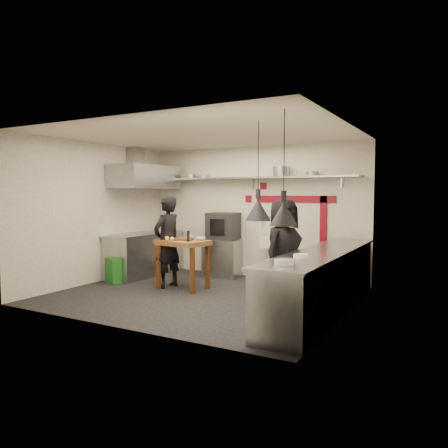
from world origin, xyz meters
The scene contains 47 objects.
floor centered at (0.00, 0.00, 0.00)m, with size 5.00×5.00×0.00m, color black.
ceiling centered at (0.00, 0.00, 2.80)m, with size 5.00×5.00×0.00m, color beige.
wall_back centered at (0.00, 2.10, 1.40)m, with size 5.00×0.04×2.80m, color beige.
wall_front centered at (0.00, -2.10, 1.40)m, with size 5.00×0.04×2.80m, color beige.
wall_left centered at (-2.50, 0.00, 1.40)m, with size 0.04×4.20×2.80m, color beige.
wall_right centered at (2.50, 0.00, 1.40)m, with size 0.04×4.20×2.80m, color beige.
red_band_horiz centered at (0.95, 2.08, 1.68)m, with size 1.70×0.02×0.14m, color maroon.
red_band_vert centered at (1.55, 2.08, 1.20)m, with size 0.14×0.02×1.10m, color maroon.
red_tile_a centered at (0.25, 2.08, 1.95)m, with size 0.14×0.02×0.14m, color maroon.
red_tile_b centered at (-0.10, 2.08, 1.68)m, with size 0.14×0.02×0.14m, color maroon.
back_shelf centered at (0.00, 1.92, 2.12)m, with size 4.60×0.34×0.04m, color gray.
shelf_bracket_left centered at (-1.90, 2.07, 2.02)m, with size 0.04×0.06×0.24m, color gray.
shelf_bracket_mid centered at (0.00, 2.07, 2.02)m, with size 0.04×0.06×0.24m, color gray.
shelf_bracket_right centered at (1.90, 2.07, 2.02)m, with size 0.04×0.06×0.24m, color gray.
pan_far_left centered at (-1.48, 1.92, 2.19)m, with size 0.25×0.25×0.09m, color gray.
pan_mid_left centered at (-1.14, 1.92, 2.18)m, with size 0.26×0.26×0.07m, color gray.
stock_pot centered at (0.71, 1.92, 2.24)m, with size 0.33×0.33×0.20m, color gray.
pan_right centered at (1.37, 1.92, 2.18)m, with size 0.25×0.25×0.08m, color gray.
oven_stand centered at (-0.56, 1.77, 0.40)m, with size 0.73×0.66×0.80m, color gray.
combi_oven centered at (-0.55, 1.78, 1.09)m, with size 0.63×0.59×0.58m, color black.
oven_door centered at (-0.55, 1.51, 1.09)m, with size 0.53×0.03×0.46m, color maroon.
oven_glass centered at (-0.53, 1.46, 1.09)m, with size 0.32×0.01×0.34m, color black.
hand_sink centered at (0.55, 1.92, 0.78)m, with size 0.46×0.34×0.22m, color silver.
sink_tap centered at (0.55, 1.92, 0.96)m, with size 0.03×0.03×0.14m, color gray.
sink_drain centered at (0.55, 1.88, 0.34)m, with size 0.06×0.06×0.66m, color gray.
utensil_rail centered at (0.55, 2.06, 1.32)m, with size 0.02×0.02×0.90m, color gray.
counter_right centered at (2.15, 0.00, 0.45)m, with size 0.70×3.80×0.90m, color gray.
counter_right_top centered at (2.15, 0.00, 0.92)m, with size 0.76×3.90×0.03m, color gray.
plate_stack centered at (2.12, -1.49, 0.96)m, with size 0.24×0.24×0.07m, color silver.
small_bowl_right centered at (2.10, -0.83, 0.96)m, with size 0.20×0.20×0.05m, color silver.
counter_left centered at (-2.15, 1.05, 0.45)m, with size 0.70×1.90×0.90m, color gray.
counter_left_top centered at (-2.15, 1.05, 0.92)m, with size 0.76×2.00×0.03m, color gray.
extractor_hood centered at (-2.10, 1.05, 2.15)m, with size 0.78×1.60×0.50m, color gray.
hood_duct centered at (-2.35, 1.05, 2.55)m, with size 0.28×0.28×0.50m, color gray.
green_bin centered at (-2.10, 0.14, 0.25)m, with size 0.35×0.35×0.50m, color #1A621C.
prep_table centered at (-0.60, 0.31, 0.46)m, with size 0.92×0.64×0.92m, color brown, non-canonical shape.
cutting_board centered at (-0.58, 0.32, 0.93)m, with size 0.33×0.24×0.03m, color #4B2610.
pepper_mill centered at (-0.36, 0.14, 1.02)m, with size 0.05×0.05×0.20m, color black.
lemon_a centered at (-0.83, 0.12, 0.96)m, with size 0.08×0.08×0.08m, color yellow.
lemon_b centered at (-0.71, 0.11, 0.96)m, with size 0.07×0.07×0.07m, color yellow.
veg_ball centered at (-0.50, 0.42, 0.97)m, with size 0.09×0.09×0.09m, color #5B7E2E.
steel_tray centered at (-0.90, 0.39, 0.94)m, with size 0.17×0.11×0.03m, color gray.
bowl centered at (-0.31, 0.47, 0.95)m, with size 0.18×0.18×0.06m, color silver.
heat_lamp_near centered at (1.46, -0.83, 2.11)m, with size 0.36×0.36×1.39m, color black, non-canonical shape.
heat_lamp_far centered at (2.09, -1.46, 2.10)m, with size 0.34×0.34×1.40m, color black, non-canonical shape.
chef_left centered at (-0.95, 0.29, 0.88)m, with size 0.64×0.42×1.75m, color black.
chef_right centered at (1.50, 0.07, 0.86)m, with size 0.84×0.54×1.71m, color black.
Camera 1 is at (4.02, -6.41, 1.79)m, focal length 35.00 mm.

